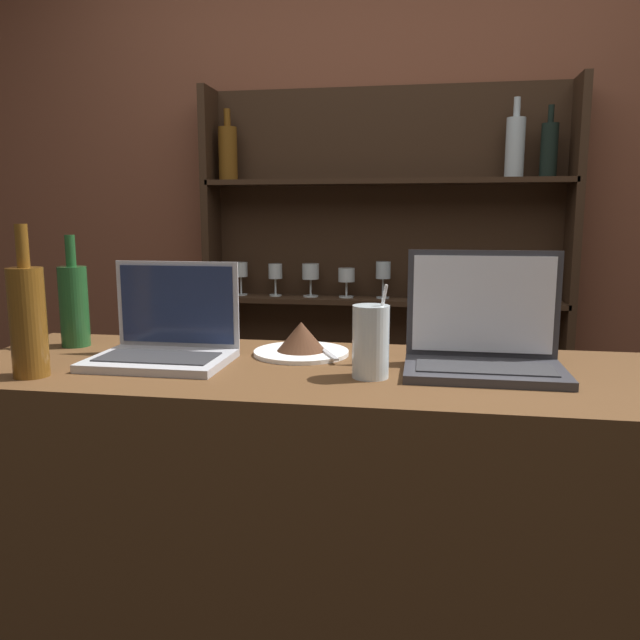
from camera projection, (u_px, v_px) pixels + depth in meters
The scene contains 9 objects.
bar_counter at pixel (342, 585), 1.44m from camera, with size 1.73×0.55×1.03m.
back_wall at pixel (384, 217), 2.55m from camera, with size 7.00×0.06×2.70m.
back_shelf at pixel (384, 310), 2.53m from camera, with size 1.43×0.18×1.85m.
laptop_near at pixel (166, 340), 1.42m from camera, with size 0.30×0.22×0.22m.
laptop_far at pixel (483, 343), 1.32m from camera, with size 0.33×0.20×0.25m.
cake_plate at pixel (301, 342), 1.48m from camera, with size 0.23×0.23×0.08m.
water_glass at pixel (371, 342), 1.26m from camera, with size 0.08×0.08×0.19m.
wine_bottle_green at pixel (74, 304), 1.57m from camera, with size 0.07×0.07×0.28m.
wine_bottle_amber at pixel (28, 319), 1.26m from camera, with size 0.07×0.07×0.31m.
Camera 1 is at (0.17, -1.03, 1.35)m, focal length 35.00 mm.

